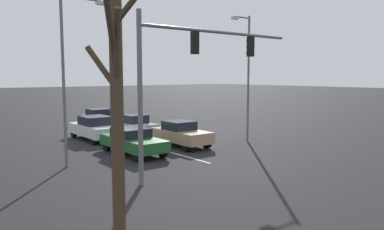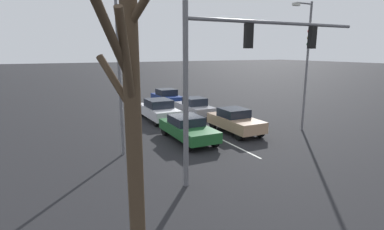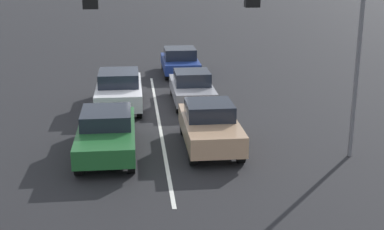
{
  "view_description": "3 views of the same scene",
  "coord_description": "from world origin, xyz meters",
  "px_view_note": "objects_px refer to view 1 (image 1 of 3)",
  "views": [
    {
      "loc": [
        11.91,
        23.25,
        4.33
      ],
      "look_at": [
        -0.71,
        7.22,
        2.17
      ],
      "focal_mm": 35.0,
      "sensor_mm": 36.0,
      "label": 1
    },
    {
      "loc": [
        9.15,
        20.43,
        5.15
      ],
      "look_at": [
        1.39,
        4.82,
        1.4
      ],
      "focal_mm": 28.0,
      "sensor_mm": 36.0,
      "label": 2
    },
    {
      "loc": [
        0.95,
        22.16,
        6.3
      ],
      "look_at": [
        -0.97,
        5.0,
        1.16
      ],
      "focal_mm": 50.0,
      "sensor_mm": 36.0,
      "label": 3
    }
  ],
  "objects_px": {
    "car_gray_leftlane_second": "(134,125)",
    "street_lamp_left_shoulder": "(247,71)",
    "car_navy_leftlane_third": "(99,117)",
    "bare_tree_near": "(117,88)",
    "car_darkgreen_midlane_front": "(133,141)",
    "car_tan_leftlane_front": "(181,134)",
    "car_silver_midlane_second": "(95,128)",
    "traffic_signal_gantry": "(189,63)",
    "street_lamp_right_shoulder": "(68,68)"
  },
  "relations": [
    {
      "from": "car_gray_leftlane_second",
      "to": "bare_tree_near",
      "type": "relative_size",
      "value": 0.58
    },
    {
      "from": "car_darkgreen_midlane_front",
      "to": "car_gray_leftlane_second",
      "type": "xyz_separation_m",
      "value": [
        -3.5,
        -6.01,
        -0.02
      ]
    },
    {
      "from": "traffic_signal_gantry",
      "to": "street_lamp_left_shoulder",
      "type": "relative_size",
      "value": 1.06
    },
    {
      "from": "street_lamp_left_shoulder",
      "to": "bare_tree_near",
      "type": "distance_m",
      "value": 15.99
    },
    {
      "from": "car_navy_leftlane_third",
      "to": "car_gray_leftlane_second",
      "type": "bearing_deg",
      "value": 89.79
    },
    {
      "from": "car_darkgreen_midlane_front",
      "to": "street_lamp_right_shoulder",
      "type": "xyz_separation_m",
      "value": [
        3.71,
        0.71,
        3.94
      ]
    },
    {
      "from": "car_silver_midlane_second",
      "to": "car_gray_leftlane_second",
      "type": "bearing_deg",
      "value": -174.32
    },
    {
      "from": "car_darkgreen_midlane_front",
      "to": "traffic_signal_gantry",
      "type": "xyz_separation_m",
      "value": [
        0.19,
        5.37,
        4.1
      ]
    },
    {
      "from": "car_tan_leftlane_front",
      "to": "bare_tree_near",
      "type": "height_order",
      "value": "bare_tree_near"
    },
    {
      "from": "street_lamp_left_shoulder",
      "to": "car_navy_leftlane_third",
      "type": "bearing_deg",
      "value": -72.32
    },
    {
      "from": "car_tan_leftlane_front",
      "to": "car_gray_leftlane_second",
      "type": "bearing_deg",
      "value": -90.31
    },
    {
      "from": "car_navy_leftlane_third",
      "to": "street_lamp_right_shoulder",
      "type": "height_order",
      "value": "street_lamp_right_shoulder"
    },
    {
      "from": "car_navy_leftlane_third",
      "to": "street_lamp_left_shoulder",
      "type": "xyz_separation_m",
      "value": [
        -4.25,
        13.33,
        3.87
      ]
    },
    {
      "from": "car_gray_leftlane_second",
      "to": "bare_tree_near",
      "type": "height_order",
      "value": "bare_tree_near"
    },
    {
      "from": "traffic_signal_gantry",
      "to": "street_lamp_left_shoulder",
      "type": "distance_m",
      "value": 9.02
    },
    {
      "from": "car_gray_leftlane_second",
      "to": "street_lamp_right_shoulder",
      "type": "relative_size",
      "value": 0.52
    },
    {
      "from": "car_darkgreen_midlane_front",
      "to": "car_tan_leftlane_front",
      "type": "height_order",
      "value": "car_tan_leftlane_front"
    },
    {
      "from": "car_gray_leftlane_second",
      "to": "car_navy_leftlane_third",
      "type": "height_order",
      "value": "car_gray_leftlane_second"
    },
    {
      "from": "car_silver_midlane_second",
      "to": "car_navy_leftlane_third",
      "type": "distance_m",
      "value": 7.24
    },
    {
      "from": "car_tan_leftlane_front",
      "to": "traffic_signal_gantry",
      "type": "bearing_deg",
      "value": 56.72
    },
    {
      "from": "street_lamp_right_shoulder",
      "to": "traffic_signal_gantry",
      "type": "bearing_deg",
      "value": 127.05
    },
    {
      "from": "bare_tree_near",
      "to": "car_darkgreen_midlane_front",
      "type": "bearing_deg",
      "value": -120.88
    },
    {
      "from": "car_darkgreen_midlane_front",
      "to": "street_lamp_left_shoulder",
      "type": "height_order",
      "value": "street_lamp_left_shoulder"
    },
    {
      "from": "car_navy_leftlane_third",
      "to": "car_silver_midlane_second",
      "type": "bearing_deg",
      "value": 63.59
    },
    {
      "from": "car_silver_midlane_second",
      "to": "car_tan_leftlane_front",
      "type": "bearing_deg",
      "value": 120.05
    },
    {
      "from": "car_silver_midlane_second",
      "to": "street_lamp_right_shoulder",
      "type": "relative_size",
      "value": 0.57
    },
    {
      "from": "car_gray_leftlane_second",
      "to": "street_lamp_left_shoulder",
      "type": "bearing_deg",
      "value": 120.82
    },
    {
      "from": "traffic_signal_gantry",
      "to": "street_lamp_right_shoulder",
      "type": "height_order",
      "value": "street_lamp_right_shoulder"
    },
    {
      "from": "car_darkgreen_midlane_front",
      "to": "traffic_signal_gantry",
      "type": "relative_size",
      "value": 0.54
    },
    {
      "from": "car_tan_leftlane_front",
      "to": "street_lamp_left_shoulder",
      "type": "xyz_separation_m",
      "value": [
        -4.3,
        1.37,
        3.83
      ]
    },
    {
      "from": "car_navy_leftlane_third",
      "to": "traffic_signal_gantry",
      "type": "relative_size",
      "value": 0.47
    },
    {
      "from": "car_navy_leftlane_third",
      "to": "bare_tree_near",
      "type": "relative_size",
      "value": 0.55
    },
    {
      "from": "bare_tree_near",
      "to": "car_tan_leftlane_front",
      "type": "bearing_deg",
      "value": -133.13
    },
    {
      "from": "car_tan_leftlane_front",
      "to": "car_gray_leftlane_second",
      "type": "distance_m",
      "value": 5.79
    },
    {
      "from": "car_tan_leftlane_front",
      "to": "traffic_signal_gantry",
      "type": "relative_size",
      "value": 0.49
    },
    {
      "from": "car_tan_leftlane_front",
      "to": "traffic_signal_gantry",
      "type": "height_order",
      "value": "traffic_signal_gantry"
    },
    {
      "from": "car_tan_leftlane_front",
      "to": "car_gray_leftlane_second",
      "type": "xyz_separation_m",
      "value": [
        -0.03,
        -5.79,
        -0.05
      ]
    },
    {
      "from": "car_gray_leftlane_second",
      "to": "bare_tree_near",
      "type": "bearing_deg",
      "value": 59.37
    },
    {
      "from": "car_silver_midlane_second",
      "to": "car_navy_leftlane_third",
      "type": "relative_size",
      "value": 1.14
    },
    {
      "from": "car_navy_leftlane_third",
      "to": "bare_tree_near",
      "type": "bearing_deg",
      "value": 66.93
    },
    {
      "from": "car_silver_midlane_second",
      "to": "bare_tree_near",
      "type": "xyz_separation_m",
      "value": [
        6.07,
        15.33,
        3.21
      ]
    },
    {
      "from": "car_tan_leftlane_front",
      "to": "car_navy_leftlane_third",
      "type": "xyz_separation_m",
      "value": [
        -0.05,
        -11.96,
        -0.04
      ]
    },
    {
      "from": "car_tan_leftlane_front",
      "to": "street_lamp_left_shoulder",
      "type": "bearing_deg",
      "value": 162.36
    },
    {
      "from": "traffic_signal_gantry",
      "to": "street_lamp_left_shoulder",
      "type": "xyz_separation_m",
      "value": [
        -7.97,
        -4.22,
        -0.24
      ]
    },
    {
      "from": "traffic_signal_gantry",
      "to": "street_lamp_left_shoulder",
      "type": "bearing_deg",
      "value": -152.11
    },
    {
      "from": "car_darkgreen_midlane_front",
      "to": "bare_tree_near",
      "type": "xyz_separation_m",
      "value": [
        5.77,
        9.64,
        3.27
      ]
    },
    {
      "from": "car_tan_leftlane_front",
      "to": "car_silver_midlane_second",
      "type": "relative_size",
      "value": 0.91
    },
    {
      "from": "car_silver_midlane_second",
      "to": "traffic_signal_gantry",
      "type": "xyz_separation_m",
      "value": [
        0.5,
        11.06,
        4.04
      ]
    },
    {
      "from": "car_tan_leftlane_front",
      "to": "street_lamp_left_shoulder",
      "type": "relative_size",
      "value": 0.52
    },
    {
      "from": "car_tan_leftlane_front",
      "to": "car_darkgreen_midlane_front",
      "type": "bearing_deg",
      "value": 3.61
    }
  ]
}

